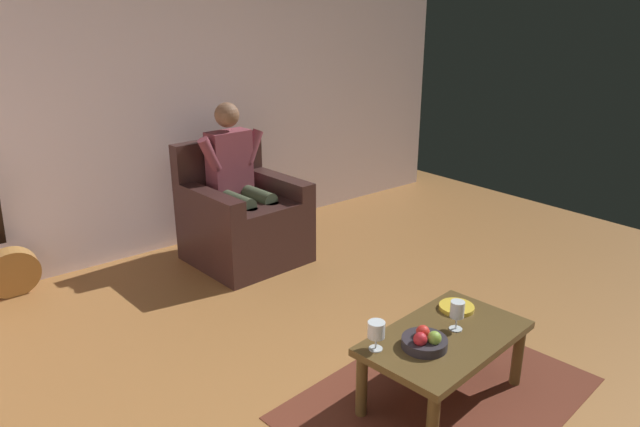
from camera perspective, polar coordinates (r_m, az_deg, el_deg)
wall_back at (r=5.00m, az=-17.25°, el=11.58°), size 6.76×0.06×2.79m
rug at (r=3.38m, az=11.77°, el=-17.29°), size 1.72×1.29×0.01m
armchair at (r=4.87m, az=-7.63°, el=-0.67°), size 0.88×0.88×0.99m
person_seated at (r=4.78m, az=-8.00°, el=3.47°), size 0.62×0.59×1.30m
coffee_table at (r=3.19m, az=12.18°, el=-12.51°), size 0.97×0.63×0.40m
guitar at (r=4.79m, az=-28.14°, el=-4.73°), size 0.39×0.28×1.03m
wine_glass_near at (r=3.17m, az=13.34°, el=-9.33°), size 0.08×0.08×0.16m
wine_glass_far at (r=2.94m, az=5.55°, el=-11.45°), size 0.09×0.09×0.15m
fruit_bowl at (r=3.02m, az=10.27°, el=-12.24°), size 0.23×0.23×0.11m
decorative_dish at (r=3.41m, az=13.28°, el=-8.97°), size 0.20×0.20×0.02m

